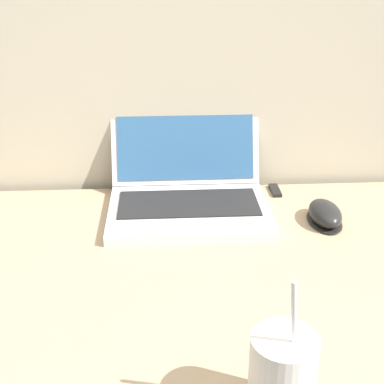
# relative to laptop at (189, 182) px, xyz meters

# --- Properties ---
(laptop) EXTENTS (0.33, 0.32, 0.23)m
(laptop) POSITION_rel_laptop_xyz_m (0.00, 0.00, 0.00)
(laptop) COLOR silver
(laptop) RESTS_ON desk
(drink_cup) EXTENTS (0.08, 0.08, 0.20)m
(drink_cup) POSITION_rel_laptop_xyz_m (0.08, -0.58, 0.01)
(drink_cup) COLOR silver
(drink_cup) RESTS_ON desk
(computer_mouse) EXTENTS (0.07, 0.11, 0.04)m
(computer_mouse) POSITION_rel_laptop_xyz_m (0.27, -0.10, -0.03)
(computer_mouse) COLOR black
(computer_mouse) RESTS_ON desk
(usb_stick) EXTENTS (0.02, 0.06, 0.01)m
(usb_stick) POSITION_rel_laptop_xyz_m (0.20, 0.05, -0.05)
(usb_stick) COLOR black
(usb_stick) RESTS_ON desk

